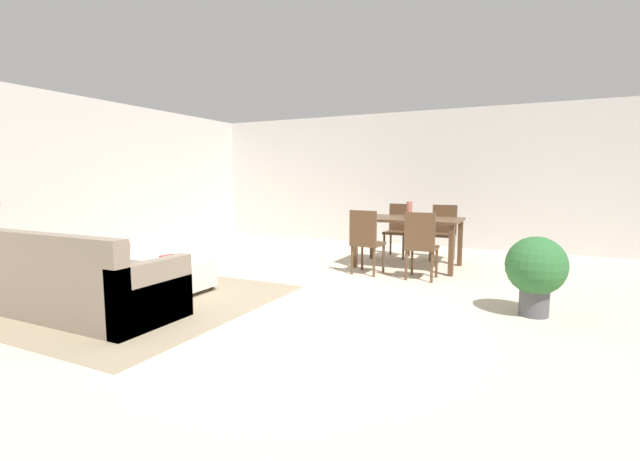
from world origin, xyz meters
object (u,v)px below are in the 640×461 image
Objects in this scene: ottoman_table at (168,272)px; dining_chair_far_right at (444,229)px; dining_chair_near_right at (421,242)px; potted_plant at (536,269)px; couch at (73,285)px; dining_table at (408,224)px; book_on_ottoman at (173,257)px; dining_chair_near_left at (366,238)px; vase_centerpiece at (409,210)px; dining_chair_far_left at (399,227)px.

dining_chair_far_right is (2.67, 3.52, 0.30)m from ottoman_table.
potted_plant is at bearing -36.94° from dining_chair_near_right.
couch reaches higher than dining_table.
couch is 4.62m from potted_plant.
book_on_ottoman is at bearing -145.72° from dining_chair_near_right.
dining_table is 1.69× the size of dining_chair_far_right.
dining_chair_near_left is 3.66× the size of vase_centerpiece.
ottoman_table is 4.38× the size of book_on_ottoman.
dining_chair_near_right is (2.68, 1.85, 0.30)m from ottoman_table.
dining_chair_near_right is 3.20m from book_on_ottoman.
dining_chair_near_right is 1.00m from vase_centerpiece.
dining_table reaches higher than book_on_ottoman.
dining_chair_far_left reaches higher than book_on_ottoman.
couch is 4.11m from dining_chair_near_right.
potted_plant is at bearing -51.30° from dining_chair_far_left.
dining_chair_near_left is 1.83m from dining_chair_far_right.
dining_chair_near_left reaches higher than couch.
dining_chair_near_left and dining_chair_far_right have the same top height.
potted_plant is (1.39, -2.70, -0.05)m from dining_chair_far_right.
dining_chair_far_left is (2.03, 4.65, 0.23)m from couch.
dining_chair_far_left is at bearing 115.88° from vase_centerpiece.
vase_centerpiece is (2.42, 3.85, 0.59)m from couch.
couch is at bearing -122.01° from dining_table.
dining_table is at bearing -64.68° from dining_chair_far_left.
couch is at bearing -96.09° from ottoman_table.
ottoman_table is 4.43m from dining_chair_far_right.
book_on_ottoman is (-1.87, -3.45, -0.12)m from dining_chair_far_left.
dining_chair_far_left is at bearing 61.44° from ottoman_table.
ottoman_table is 1.43× the size of potted_plant.
dining_chair_near_right is 1.73m from potted_plant.
ottoman_table is 1.24× the size of dining_chair_near_right.
vase_centerpiece is at bearing 10.53° from dining_table.
dining_chair_near_left is at bearing 179.33° from dining_chair_near_right.
couch is 8.83× the size of vase_centerpiece.
dining_table is at bearing 49.74° from ottoman_table.
couch is 2.41× the size of dining_chair_far_right.
book_on_ottoman is (-2.64, -3.47, -0.12)m from dining_chair_far_right.
ottoman_table is 3.27m from dining_chair_near_right.
dining_table is 0.92m from dining_chair_far_right.
vase_centerpiece is at bearing 133.09° from potted_plant.
vase_centerpiece is at bearing 114.32° from dining_chair_near_right.
dining_chair_near_right is 1.00× the size of dining_chair_far_right.
book_on_ottoman is (0.16, 1.21, 0.11)m from couch.
dining_chair_near_right is (0.78, -0.01, 0.00)m from dining_chair_near_left.
vase_centerpiece is at bearing -64.12° from dining_chair_far_left.
dining_chair_far_left is 3.44m from potted_plant.
couch reaches higher than potted_plant.
dining_chair_near_right is at bearing -0.67° from dining_chair_near_left.
dining_chair_near_left is at bearing 44.25° from book_on_ottoman.
dining_chair_near_right reaches higher than couch.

